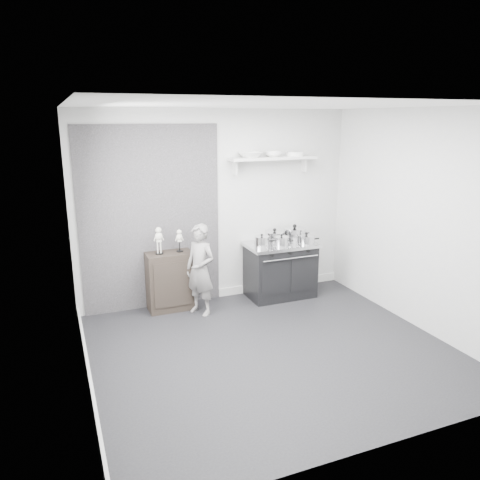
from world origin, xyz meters
The scene contains 16 objects.
ground centered at (0.00, 0.00, 0.00)m, with size 4.00×4.00×0.00m, color black.
room_shell centered at (-0.09, 0.15, 1.64)m, with size 4.02×3.62×2.71m.
wall_shelf centered at (0.80, 1.68, 2.01)m, with size 1.30×0.26×0.24m.
stove centered at (0.86, 1.48, 0.41)m, with size 1.01×0.63×0.81m.
side_cabinet centered at (-0.77, 1.61, 0.40)m, with size 0.62×0.36×0.81m, color black.
child centered at (-0.43, 1.30, 0.62)m, with size 0.45×0.30×1.24m, color slate.
pot_front_left centered at (0.52, 1.41, 0.89)m, with size 0.30×0.21×0.19m.
pot_back_left centered at (0.81, 1.59, 0.89)m, with size 0.38×0.29×0.20m.
pot_back_right centered at (1.12, 1.56, 0.91)m, with size 0.42×0.33×0.24m.
pot_front_right centered at (1.19, 1.32, 0.88)m, with size 0.34×0.25×0.17m.
pot_front_center centered at (0.79, 1.33, 0.88)m, with size 0.29×0.20×0.17m.
skeleton_full centered at (-0.90, 1.61, 1.02)m, with size 0.12×0.08×0.42m, color beige, non-canonical shape.
skeleton_torso centered at (-0.62, 1.61, 0.98)m, with size 0.10×0.06×0.35m, color beige, non-canonical shape.
bowl_large centered at (0.45, 1.67, 2.08)m, with size 0.32×0.32×0.08m, color white.
bowl_small centered at (0.80, 1.67, 2.08)m, with size 0.24×0.24×0.07m, color white.
plate_stack centered at (1.15, 1.67, 2.07)m, with size 0.25×0.25×0.06m, color white.
Camera 1 is at (-2.15, -4.37, 2.58)m, focal length 35.00 mm.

